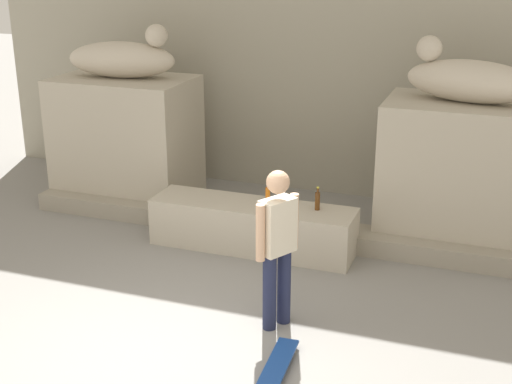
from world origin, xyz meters
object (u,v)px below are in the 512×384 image
at_px(skater, 277,243).
at_px(bottle_brown, 317,200).
at_px(bottle_orange, 268,195).
at_px(skateboard, 279,362).
at_px(statue_reclining_right, 468,79).
at_px(statue_reclining_left, 124,58).

bearing_deg(skater, bottle_brown, 31.17).
bearing_deg(bottle_orange, bottle_brown, -1.28).
bearing_deg(bottle_orange, skateboard, -68.82).
bearing_deg(statue_reclining_right, bottle_brown, 45.71).
xyz_separation_m(statue_reclining_left, statue_reclining_right, (4.77, 0.00, 0.00)).
relative_size(bottle_orange, bottle_brown, 0.93).
xyz_separation_m(statue_reclining_left, skater, (3.28, -2.85, -1.22)).
relative_size(statue_reclining_right, bottle_orange, 6.11).
bearing_deg(bottle_brown, bottle_orange, 178.72).
distance_m(statue_reclining_left, bottle_brown, 3.65).
height_order(skateboard, bottle_orange, bottle_orange).
distance_m(skater, skateboard, 1.16).
relative_size(statue_reclining_left, bottle_orange, 6.03).
relative_size(skateboard, bottle_orange, 2.94).
height_order(statue_reclining_right, skateboard, statue_reclining_right).
bearing_deg(skateboard, bottle_orange, 17.83).
xyz_separation_m(skateboard, bottle_brown, (-0.34, 2.54, 0.66)).
xyz_separation_m(statue_reclining_left, bottle_brown, (3.20, -1.04, -1.41)).
distance_m(statue_reclining_right, skateboard, 4.32).
bearing_deg(statue_reclining_left, bottle_orange, -29.58).
height_order(bottle_orange, bottle_brown, bottle_brown).
height_order(skater, bottle_orange, skater).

